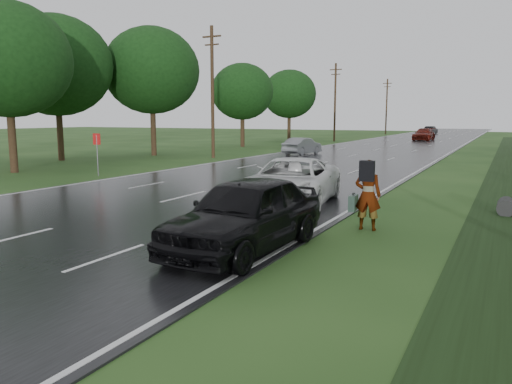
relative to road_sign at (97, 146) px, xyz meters
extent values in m
plane|color=#203F16|center=(8.50, -12.00, -1.64)|extent=(220.00, 220.00, 0.00)
cube|color=black|center=(8.50, 33.00, -1.62)|extent=(14.00, 180.00, 0.04)
cube|color=silver|center=(15.25, 33.00, -1.60)|extent=(0.12, 180.00, 0.01)
cube|color=silver|center=(1.75, 33.00, -1.60)|extent=(0.12, 180.00, 0.01)
cube|color=silver|center=(8.50, 33.00, -1.60)|extent=(0.12, 180.00, 0.01)
cube|color=black|center=(20.00, 8.00, -1.64)|extent=(2.20, 120.00, 0.01)
cylinder|color=#2D2D2D|center=(20.00, -2.00, -1.39)|extent=(0.56, 1.00, 0.56)
cylinder|color=slate|center=(0.00, 0.00, -0.54)|extent=(0.06, 0.06, 2.20)
cube|color=red|center=(0.00, 0.00, 0.36)|extent=(0.50, 0.04, 0.60)
cylinder|color=#392217|center=(-0.70, 13.00, 3.36)|extent=(0.26, 0.26, 10.00)
cube|color=#392217|center=(-0.70, 13.00, 7.56)|extent=(1.60, 0.12, 0.12)
cube|color=#392217|center=(-0.70, 13.00, 6.96)|extent=(1.20, 0.10, 0.10)
cylinder|color=#392217|center=(-0.70, 43.00, 3.36)|extent=(0.26, 0.26, 10.00)
cube|color=#392217|center=(-0.70, 43.00, 7.56)|extent=(1.60, 0.12, 0.12)
cube|color=#392217|center=(-0.70, 43.00, 6.96)|extent=(1.20, 0.10, 0.10)
cylinder|color=#392217|center=(-0.70, 73.00, 3.36)|extent=(0.26, 0.26, 10.00)
cube|color=#392217|center=(-0.70, 73.00, 7.56)|extent=(1.60, 0.12, 0.12)
cube|color=#392217|center=(-0.70, 73.00, 6.96)|extent=(1.20, 0.10, 0.10)
cylinder|color=#392217|center=(-5.50, -1.00, 0.20)|extent=(0.44, 0.44, 3.68)
ellipsoid|color=black|center=(-5.50, -1.00, 4.74)|extent=(7.20, 7.20, 6.48)
cylinder|color=#392217|center=(-6.50, 13.00, 0.36)|extent=(0.44, 0.44, 4.00)
ellipsoid|color=black|center=(-6.50, 13.00, 5.28)|extent=(7.80, 7.80, 7.02)
cylinder|color=#392217|center=(-5.70, 27.00, 0.04)|extent=(0.44, 0.44, 3.36)
ellipsoid|color=black|center=(-5.70, 27.00, 4.19)|extent=(6.60, 6.60, 5.94)
cylinder|color=#392217|center=(-9.50, 6.00, 0.28)|extent=(0.44, 0.44, 3.84)
ellipsoid|color=black|center=(-9.50, 6.00, 5.20)|extent=(8.00, 8.00, 7.20)
cylinder|color=#392217|center=(-6.30, 41.00, 0.12)|extent=(0.44, 0.44, 3.52)
ellipsoid|color=black|center=(-6.30, 41.00, 4.50)|extent=(7.00, 7.00, 6.30)
imported|color=#A5998C|center=(16.50, -6.38, -0.64)|extent=(0.77, 0.54, 2.01)
cube|color=black|center=(16.52, -6.68, 0.08)|extent=(0.42, 0.28, 0.56)
cube|color=#30453C|center=(16.06, -6.31, -0.90)|extent=(0.24, 0.58, 0.46)
cube|color=black|center=(16.06, -6.31, -0.64)|extent=(0.07, 0.19, 0.04)
imported|color=white|center=(13.03, -3.76, -0.76)|extent=(3.64, 6.37, 1.67)
imported|color=black|center=(14.50, -10.00, -0.72)|extent=(2.34, 5.30, 1.77)
imported|color=gray|center=(4.44, 18.84, -0.89)|extent=(2.05, 4.48, 1.43)
imported|color=#66140B|center=(9.50, 50.25, -0.79)|extent=(2.50, 5.66, 1.62)
imported|color=black|center=(6.59, 77.65, -0.90)|extent=(2.12, 4.45, 1.41)
camera|label=1|loc=(20.00, -20.22, 1.55)|focal=35.00mm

